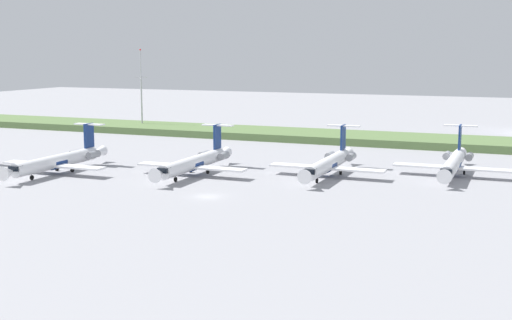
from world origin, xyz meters
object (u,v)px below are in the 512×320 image
Objects in this scene: regional_jet_third at (195,162)px; regional_jet_fifth at (454,163)px; regional_jet_fourth at (329,163)px; antenna_mast at (141,97)px; regional_jet_second at (58,161)px.

regional_jet_fifth is at bearing 20.96° from regional_jet_third.
regional_jet_third is at bearing -160.51° from regional_jet_fourth.
regional_jet_third and regional_jet_fifth have the same top height.
regional_jet_fourth is at bearing -35.74° from antenna_mast.
regional_jet_third is at bearing 18.21° from regional_jet_second.
regional_jet_second is 1.00× the size of regional_jet_fifth.
regional_jet_fourth is 24.57m from regional_jet_fifth.
regional_jet_second is at bearing -160.01° from regional_jet_fifth.
antenna_mast reaches higher than regional_jet_third.
regional_jet_second is 27.66m from regional_jet_third.
regional_jet_third is 1.24× the size of antenna_mast.
regional_jet_second is 1.24× the size of antenna_mast.
regional_jet_third and regional_jet_fourth have the same top height.
regional_jet_second and regional_jet_fifth have the same top height.
antenna_mast reaches higher than regional_jet_fourth.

